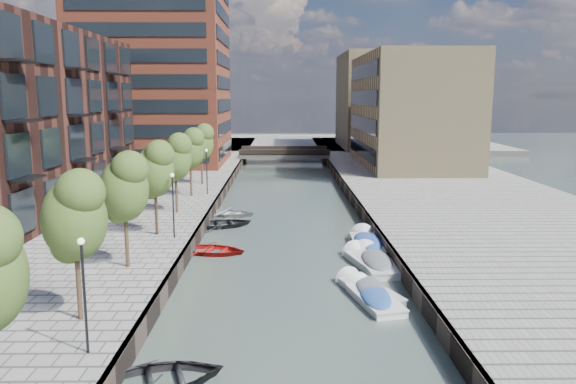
{
  "coord_description": "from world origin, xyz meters",
  "views": [
    {
      "loc": [
        -0.43,
        -10.42,
        9.84
      ],
      "look_at": [
        0.0,
        26.46,
        3.5
      ],
      "focal_mm": 35.0,
      "sensor_mm": 36.0,
      "label": 1
    }
  ],
  "objects_px": {
    "tree_3": "(154,168)",
    "car": "(369,158)",
    "tree_1": "(74,214)",
    "sloop_4": "(223,227)",
    "tree_2": "(124,186)",
    "tree_5": "(190,148)",
    "sloop_3": "(229,216)",
    "sloop_2": "(212,253)",
    "motorboat_0": "(372,297)",
    "motorboat_3": "(367,243)",
    "bridge": "(284,154)",
    "tree_4": "(175,156)",
    "motorboat_1": "(374,262)",
    "motorboat_4": "(366,289)",
    "tree_6": "(201,142)",
    "motorboat_2": "(367,262)"
  },
  "relations": [
    {
      "from": "tree_3",
      "to": "car",
      "type": "bearing_deg",
      "value": 63.11
    },
    {
      "from": "tree_1",
      "to": "sloop_4",
      "type": "distance_m",
      "value": 21.24
    },
    {
      "from": "tree_2",
      "to": "tree_5",
      "type": "bearing_deg",
      "value": 90.0
    },
    {
      "from": "car",
      "to": "sloop_3",
      "type": "bearing_deg",
      "value": -131.43
    },
    {
      "from": "tree_2",
      "to": "sloop_2",
      "type": "distance_m",
      "value": 8.78
    },
    {
      "from": "tree_3",
      "to": "sloop_4",
      "type": "bearing_deg",
      "value": 60.32
    },
    {
      "from": "tree_1",
      "to": "motorboat_0",
      "type": "distance_m",
      "value": 14.19
    },
    {
      "from": "motorboat_3",
      "to": "car",
      "type": "bearing_deg",
      "value": 81.06
    },
    {
      "from": "bridge",
      "to": "tree_4",
      "type": "distance_m",
      "value": 41.08
    },
    {
      "from": "tree_4",
      "to": "motorboat_1",
      "type": "bearing_deg",
      "value": -38.41
    },
    {
      "from": "sloop_4",
      "to": "motorboat_4",
      "type": "relative_size",
      "value": 0.97
    },
    {
      "from": "tree_3",
      "to": "tree_5",
      "type": "height_order",
      "value": "same"
    },
    {
      "from": "sloop_3",
      "to": "motorboat_1",
      "type": "relative_size",
      "value": 0.79
    },
    {
      "from": "tree_5",
      "to": "bridge",
      "type": "bearing_deg",
      "value": 75.56
    },
    {
      "from": "sloop_2",
      "to": "car",
      "type": "relative_size",
      "value": 1.24
    },
    {
      "from": "sloop_4",
      "to": "tree_1",
      "type": "bearing_deg",
      "value": 151.1
    },
    {
      "from": "sloop_2",
      "to": "motorboat_0",
      "type": "relative_size",
      "value": 0.91
    },
    {
      "from": "tree_1",
      "to": "tree_6",
      "type": "height_order",
      "value": "same"
    },
    {
      "from": "tree_1",
      "to": "sloop_4",
      "type": "bearing_deg",
      "value": 80.01
    },
    {
      "from": "tree_4",
      "to": "motorboat_4",
      "type": "xyz_separation_m",
      "value": [
        12.35,
        -15.39,
        -5.13
      ]
    },
    {
      "from": "sloop_3",
      "to": "motorboat_1",
      "type": "xyz_separation_m",
      "value": [
        9.78,
        -13.95,
        0.22
      ]
    },
    {
      "from": "motorboat_3",
      "to": "motorboat_4",
      "type": "distance_m",
      "value": 9.01
    },
    {
      "from": "motorboat_1",
      "to": "bridge",
      "type": "bearing_deg",
      "value": 95.64
    },
    {
      "from": "tree_2",
      "to": "sloop_4",
      "type": "xyz_separation_m",
      "value": [
        3.57,
        13.26,
        -5.31
      ]
    },
    {
      "from": "car",
      "to": "motorboat_1",
      "type": "bearing_deg",
      "value": -110.57
    },
    {
      "from": "tree_5",
      "to": "sloop_2",
      "type": "xyz_separation_m",
      "value": [
        3.68,
        -15.05,
        -5.31
      ]
    },
    {
      "from": "sloop_3",
      "to": "motorboat_2",
      "type": "distance_m",
      "value": 16.62
    },
    {
      "from": "tree_6",
      "to": "sloop_3",
      "type": "relative_size",
      "value": 1.37
    },
    {
      "from": "tree_1",
      "to": "tree_2",
      "type": "height_order",
      "value": "same"
    },
    {
      "from": "tree_2",
      "to": "car",
      "type": "xyz_separation_m",
      "value": [
        19.74,
        45.93,
        -3.72
      ]
    },
    {
      "from": "tree_1",
      "to": "tree_3",
      "type": "distance_m",
      "value": 14.0
    },
    {
      "from": "sloop_2",
      "to": "car",
      "type": "bearing_deg",
      "value": -8.85
    },
    {
      "from": "sloop_2",
      "to": "motorboat_4",
      "type": "height_order",
      "value": "motorboat_4"
    },
    {
      "from": "motorboat_1",
      "to": "tree_6",
      "type": "bearing_deg",
      "value": 118.66
    },
    {
      "from": "sloop_2",
      "to": "motorboat_3",
      "type": "distance_m",
      "value": 10.15
    },
    {
      "from": "tree_3",
      "to": "sloop_4",
      "type": "height_order",
      "value": "tree_3"
    },
    {
      "from": "tree_5",
      "to": "motorboat_1",
      "type": "bearing_deg",
      "value": -52.67
    },
    {
      "from": "tree_1",
      "to": "motorboat_2",
      "type": "xyz_separation_m",
      "value": [
        13.16,
        10.56,
        -5.21
      ]
    },
    {
      "from": "tree_2",
      "to": "motorboat_0",
      "type": "distance_m",
      "value": 13.68
    },
    {
      "from": "tree_1",
      "to": "motorboat_4",
      "type": "relative_size",
      "value": 1.26
    },
    {
      "from": "tree_2",
      "to": "sloop_3",
      "type": "bearing_deg",
      "value": 77.81
    },
    {
      "from": "sloop_2",
      "to": "motorboat_1",
      "type": "relative_size",
      "value": 0.78
    },
    {
      "from": "motorboat_1",
      "to": "tree_2",
      "type": "bearing_deg",
      "value": -166.3
    },
    {
      "from": "sloop_3",
      "to": "motorboat_3",
      "type": "distance_m",
      "value": 13.93
    },
    {
      "from": "tree_4",
      "to": "tree_5",
      "type": "relative_size",
      "value": 1.0
    },
    {
      "from": "tree_1",
      "to": "sloop_3",
      "type": "bearing_deg",
      "value": 81.27
    },
    {
      "from": "motorboat_2",
      "to": "bridge",
      "type": "bearing_deg",
      "value": 95.27
    },
    {
      "from": "tree_6",
      "to": "motorboat_4",
      "type": "relative_size",
      "value": 1.26
    },
    {
      "from": "motorboat_2",
      "to": "tree_1",
      "type": "bearing_deg",
      "value": -141.25
    },
    {
      "from": "bridge",
      "to": "motorboat_2",
      "type": "distance_m",
      "value": 50.67
    }
  ]
}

